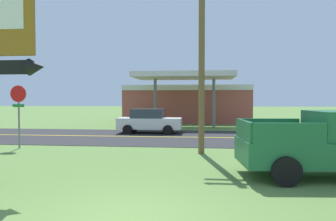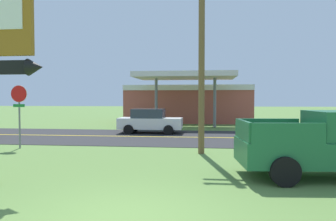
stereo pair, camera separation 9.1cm
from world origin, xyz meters
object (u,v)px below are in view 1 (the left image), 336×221
Objects in this scene: stop_sign at (18,105)px; pickup_green_parked_on_lawn at (332,145)px; car_white_mid_lane at (149,121)px; gas_station at (187,102)px; utility_pole at (202,39)px.

stop_sign is 0.55× the size of pickup_green_parked_on_lawn.
gas_station is at bearing 79.16° from car_white_mid_lane.
gas_station is 2.24× the size of pickup_green_parked_on_lawn.
pickup_green_parked_on_lawn is 13.32m from car_white_mid_lane.
utility_pole reaches higher than pickup_green_parked_on_lawn.
utility_pole is 0.75× the size of gas_station.
utility_pole is 6.56m from pickup_green_parked_on_lawn.
stop_sign is 0.33× the size of utility_pole.
gas_station is at bearing 94.56° from utility_pole.
pickup_green_parked_on_lawn is at bearing -43.92° from utility_pole.
pickup_green_parked_on_lawn is (5.27, -21.80, -0.98)m from gas_station.
pickup_green_parked_on_lawn reaches higher than car_white_mid_lane.
stop_sign is 8.66m from car_white_mid_lane.
stop_sign reaches higher than car_white_mid_lane.
car_white_mid_lane is at bearing -100.84° from gas_station.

